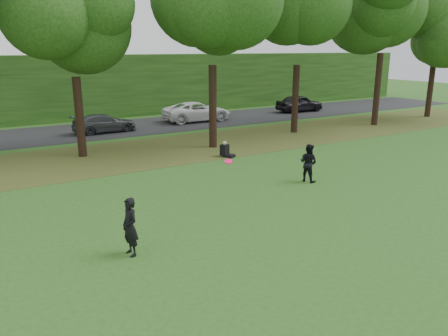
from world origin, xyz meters
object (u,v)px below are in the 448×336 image
at_px(player_left, 130,227).
at_px(seated_person, 226,151).
at_px(player_right, 308,163).
at_px(frisbee, 228,161).

bearing_deg(player_left, seated_person, 128.18).
bearing_deg(player_left, player_right, 99.78).
bearing_deg(player_right, player_left, 88.79).
bearing_deg(frisbee, player_right, 17.97).
height_order(player_right, frisbee, frisbee).
height_order(player_left, frisbee, frisbee).
bearing_deg(seated_person, player_right, -106.07).
xyz_separation_m(player_left, seated_person, (8.07, 8.31, -0.51)).
xyz_separation_m(player_right, seated_person, (-0.75, 5.54, -0.50)).
bearing_deg(seated_person, frisbee, -144.37).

